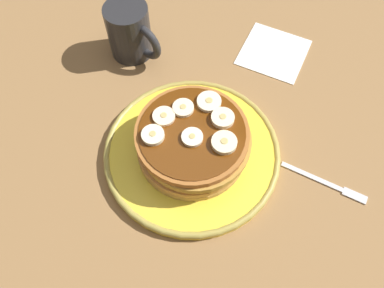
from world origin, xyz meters
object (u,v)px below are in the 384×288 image
Objects in this scene: plate at (192,152)px; fork at (329,184)px; banana_slice_4 at (223,118)px; banana_slice_3 at (224,143)px; coffee_mug at (130,31)px; banana_slice_0 at (192,137)px; banana_slice_2 at (183,108)px; banana_slice_5 at (153,135)px; banana_slice_6 at (209,102)px; banana_slice_1 at (164,116)px; pancake_stack at (192,142)px; napkin at (274,52)px.

fork is at bearing 26.82° from plate.
banana_slice_3 is at bearing -48.90° from banana_slice_4.
banana_slice_0 is at bearing -24.19° from coffee_mug.
banana_slice_2 is at bearing 149.16° from plate.
fork is (21.91, 13.37, -7.09)cm from banana_slice_5.
banana_slice_2 is 19.59cm from coffee_mug.
coffee_mug reaches higher than banana_slice_0.
banana_slice_4 is at bearing -16.51° from banana_slice_6.
banana_slice_1 is at bearing 179.75° from banana_slice_0.
banana_slice_4 is (5.35, 2.23, 0.10)cm from banana_slice_2.
banana_slice_3 is 0.32× the size of coffee_mug.
banana_slice_4 is at bearing 64.77° from plate.
banana_slice_4 is at bearing 64.86° from pancake_stack.
pancake_stack is 6.21cm from banana_slice_6.
banana_slice_5 is at bearing -142.46° from banana_slice_0.
banana_slice_6 is (-1.23, 5.19, 6.39)cm from plate.
banana_slice_0 is at bearing -48.12° from plate.
napkin is (1.17, 29.23, -7.19)cm from banana_slice_5.
pancake_stack reaches higher than plate.
banana_slice_6 is at bearing -86.89° from napkin.
banana_slice_0 is at bearing -151.17° from banana_slice_3.
banana_slice_0 is 0.23× the size of fork.
banana_slice_0 reaches higher than pancake_stack.
fork is (18.41, 9.31, -0.64)cm from plate.
banana_slice_3 is at bearing 15.84° from plate.
banana_slice_5 is 0.29× the size of napkin.
banana_slice_2 is (-4.08, 2.82, -0.00)cm from banana_slice_0.
banana_slice_4 is at bearing -162.82° from fork.
banana_slice_0 is at bearing -71.88° from banana_slice_6.
banana_slice_2 is at bearing 148.30° from pancake_stack.
plate is 6.46cm from banana_slice_0.
coffee_mug is (-18.09, 7.14, -2.37)cm from banana_slice_2.
plate reaches higher than fork.
banana_slice_6 is 0.27× the size of fork.
banana_slice_3 is 17.52cm from fork.
plate is 8.45× the size of banana_slice_5.
banana_slice_6 is 0.32× the size of coffee_mug.
plate is at bearing 131.88° from banana_slice_0.
banana_slice_3 is 1.00× the size of banana_slice_6.
banana_slice_4 is (6.49, 5.02, 0.14)cm from banana_slice_1.
banana_slice_6 is at bearing 56.38° from banana_slice_2.
coffee_mug is (-21.42, 9.20, 0.69)cm from pancake_stack.
coffee_mug is at bearing -179.77° from fork.
banana_slice_1 is 0.98× the size of banana_slice_4.
banana_slice_2 is (-3.35, 2.00, 6.37)cm from plate.
banana_slice_3 reaches higher than plate.
plate is at bearing -84.73° from napkin.
banana_slice_0 is 4.96cm from banana_slice_2.
banana_slice_6 reaches higher than banana_slice_1.
banana_slice_0 reaches higher than fork.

